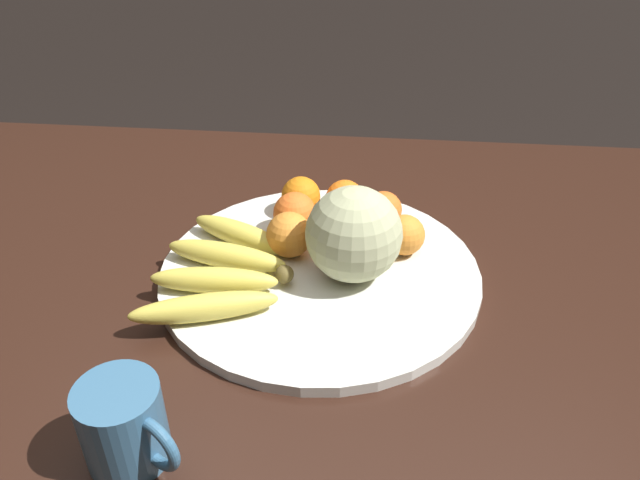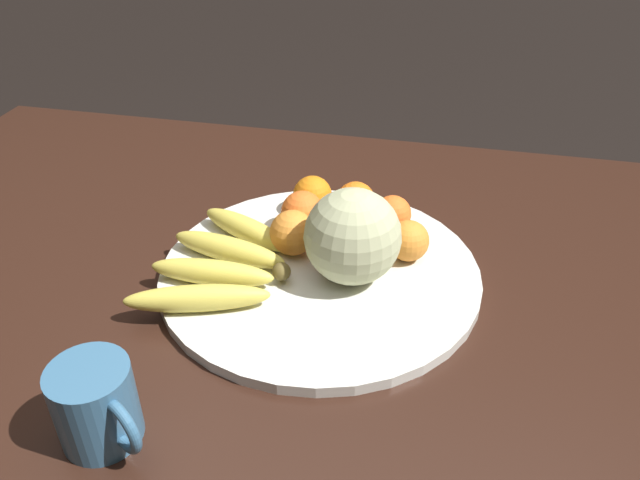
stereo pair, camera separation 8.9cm
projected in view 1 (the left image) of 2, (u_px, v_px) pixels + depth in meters
The scene contains 12 objects.
kitchen_table at pixel (313, 316), 0.98m from camera, with size 1.67×0.98×0.75m.
fruit_bowl at pixel (320, 272), 0.92m from camera, with size 0.47×0.47×0.02m.
melon at pixel (354, 234), 0.87m from camera, with size 0.14×0.14×0.14m.
banana_bunch at pixel (223, 268), 0.88m from camera, with size 0.21×0.28×0.04m.
orange_front_left at pixel (383, 210), 1.00m from camera, with size 0.06×0.06×0.06m.
orange_front_right at pixel (289, 235), 0.93m from camera, with size 0.07×0.07×0.07m.
orange_mid_center at pixel (295, 214), 0.98m from camera, with size 0.07×0.07×0.07m.
orange_back_left at pixel (404, 235), 0.93m from camera, with size 0.06×0.06×0.06m.
orange_back_right at pixel (345, 199), 1.02m from camera, with size 0.06×0.06×0.06m.
orange_top_small at pixel (364, 224), 0.96m from camera, with size 0.06×0.06×0.06m.
orange_side_extra at pixel (301, 196), 1.03m from camera, with size 0.06×0.06×0.06m.
ceramic_mug at pixel (125, 425), 0.64m from camera, with size 0.12×0.09×0.10m.
Camera 1 is at (-0.08, 0.74, 1.32)m, focal length 35.00 mm.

